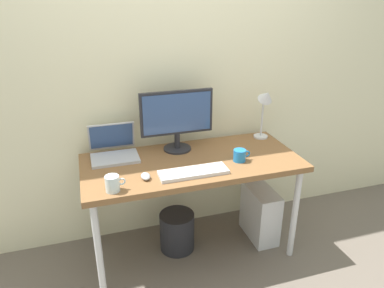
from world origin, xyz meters
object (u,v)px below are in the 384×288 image
at_px(desk_lamp, 265,103).
at_px(coffee_mug, 240,155).
at_px(mouse, 146,176).
at_px(computer_tower, 260,214).
at_px(monitor, 177,117).
at_px(keyboard, 193,172).
at_px(wastebasket, 177,231).
at_px(desk, 192,169).
at_px(laptop, 114,149).
at_px(glass_cup, 113,184).

height_order(desk_lamp, coffee_mug, desk_lamp).
height_order(mouse, computer_tower, mouse).
height_order(monitor, keyboard, monitor).
bearing_deg(wastebasket, monitor, 70.53).
bearing_deg(computer_tower, desk_lamp, 68.94).
xyz_separation_m(keyboard, computer_tower, (0.61, 0.19, -0.56)).
relative_size(desk, desk_lamp, 3.61).
height_order(monitor, wastebasket, monitor).
bearing_deg(laptop, coffee_mug, -22.22).
relative_size(laptop, wastebasket, 1.07).
relative_size(monitor, coffee_mug, 4.34).
distance_m(monitor, laptop, 0.49).
bearing_deg(computer_tower, coffee_mug, -158.10).
distance_m(keyboard, glass_cup, 0.51).
bearing_deg(glass_cup, keyboard, 6.69).
height_order(desk, glass_cup, glass_cup).
distance_m(monitor, keyboard, 0.46).
distance_m(desk, desk_lamp, 0.76).
bearing_deg(laptop, monitor, -2.54).
bearing_deg(glass_cup, monitor, 41.93).
relative_size(laptop, keyboard, 0.73).
bearing_deg(coffee_mug, desk_lamp, 42.78).
relative_size(keyboard, wastebasket, 1.47).
relative_size(coffee_mug, glass_cup, 1.02).
height_order(coffee_mug, glass_cup, glass_cup).
relative_size(desk_lamp, computer_tower, 0.98).
bearing_deg(wastebasket, mouse, -138.97).
bearing_deg(coffee_mug, desk, 160.74).
xyz_separation_m(desk_lamp, wastebasket, (-0.74, -0.15, -0.89)).
bearing_deg(laptop, desk_lamp, -0.99).
relative_size(keyboard, coffee_mug, 3.66).
bearing_deg(desk_lamp, mouse, -159.60).
relative_size(glass_cup, wastebasket, 0.39).
distance_m(keyboard, computer_tower, 0.85).
bearing_deg(keyboard, laptop, 137.10).
distance_m(mouse, coffee_mug, 0.66).
xyz_separation_m(laptop, keyboard, (0.45, -0.42, -0.04)).
xyz_separation_m(laptop, coffee_mug, (0.81, -0.33, -0.02)).
bearing_deg(glass_cup, mouse, 23.23).
height_order(coffee_mug, computer_tower, coffee_mug).
distance_m(keyboard, wastebasket, 0.67).
distance_m(monitor, coffee_mug, 0.52).
xyz_separation_m(coffee_mug, computer_tower, (0.26, 0.10, -0.59)).
relative_size(monitor, laptop, 1.63).
bearing_deg(coffee_mug, wastebasket, 158.84).
bearing_deg(desk, desk_lamp, 17.59).
bearing_deg(computer_tower, glass_cup, -167.40).
bearing_deg(mouse, keyboard, -5.56).
bearing_deg(mouse, laptop, 111.10).
xyz_separation_m(coffee_mug, wastebasket, (-0.41, 0.16, -0.65)).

